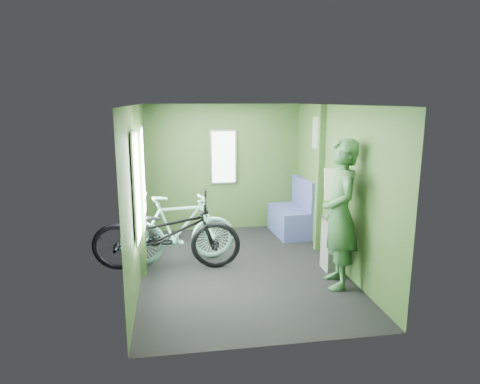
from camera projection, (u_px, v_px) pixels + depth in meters
The scene contains 6 objects.
room at pixel (238, 169), 5.86m from camera, with size 4.00×4.02×2.31m.
bicycle_black at pixel (168, 269), 6.09m from camera, with size 0.72×2.08×1.09m, color black.
bicycle_mint at pixel (179, 262), 6.37m from camera, with size 0.48×1.71×1.03m, color #98E5DD.
passenger at pixel (340, 214), 5.39m from camera, with size 0.55×0.77×1.90m.
waste_box at pixel (332, 244), 6.02m from camera, with size 0.23×0.32×0.77m, color slate.
bench_seat at pixel (291, 218), 7.65m from camera, with size 0.60×0.99×1.01m.
Camera 1 is at (-0.94, -5.69, 2.36)m, focal length 32.00 mm.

